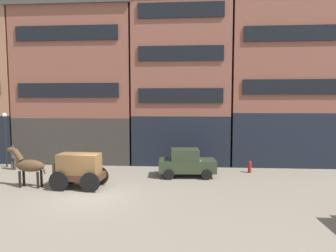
{
  "coord_description": "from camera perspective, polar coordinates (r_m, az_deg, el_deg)",
  "views": [
    {
      "loc": [
        4.91,
        -13.98,
        4.8
      ],
      "look_at": [
        3.8,
        2.03,
        3.52
      ],
      "focal_mm": 29.84,
      "sensor_mm": 36.0,
      "label": 1
    }
  ],
  "objects": [
    {
      "name": "pedestrian_officer",
      "position": [
        23.27,
        -29.07,
        -5.46
      ],
      "size": [
        0.49,
        0.49,
        1.79
      ],
      "color": "#38332D",
      "rests_on": "ground_plane"
    },
    {
      "name": "building_center_right",
      "position": [
        24.21,
        2.76,
        9.47
      ],
      "size": [
        8.02,
        6.85,
        13.66
      ],
      "color": "black",
      "rests_on": "ground_plane"
    },
    {
      "name": "draft_horse",
      "position": [
        18.07,
        -26.6,
        -7.19
      ],
      "size": [
        2.35,
        0.68,
        2.3
      ],
      "color": "#513823",
      "rests_on": "ground_plane"
    },
    {
      "name": "streetlamp_curbside",
      "position": [
        24.35,
        -30.29,
        -1.07
      ],
      "size": [
        0.32,
        0.32,
        4.12
      ],
      "color": "black",
      "rests_on": "ground_plane"
    },
    {
      "name": "building_center_left",
      "position": [
        25.83,
        -16.91,
        7.96
      ],
      "size": [
        9.9,
        6.85,
        12.76
      ],
      "color": "#38332D",
      "rests_on": "ground_plane"
    },
    {
      "name": "building_far_right",
      "position": [
        25.47,
        21.53,
        11.59
      ],
      "size": [
        8.73,
        6.85,
        16.02
      ],
      "color": "black",
      "rests_on": "ground_plane"
    },
    {
      "name": "cargo_wagon",
      "position": [
        16.8,
        -17.8,
        -8.21
      ],
      "size": [
        2.97,
        1.64,
        1.98
      ],
      "color": "#3D2819",
      "rests_on": "ground_plane"
    },
    {
      "name": "sedan_dark",
      "position": [
        18.62,
        3.84,
        -7.5
      ],
      "size": [
        3.78,
        2.03,
        1.83
      ],
      "color": "#2D3823",
      "rests_on": "ground_plane"
    },
    {
      "name": "fire_hydrant_curbside",
      "position": [
        20.46,
        16.35,
        -7.96
      ],
      "size": [
        0.24,
        0.24,
        0.83
      ],
      "color": "maroon",
      "rests_on": "ground_plane"
    },
    {
      "name": "ground_plane",
      "position": [
        15.58,
        -15.06,
        -13.54
      ],
      "size": [
        120.0,
        120.0,
        0.0
      ],
      "primitive_type": "plane",
      "color": "slate"
    }
  ]
}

